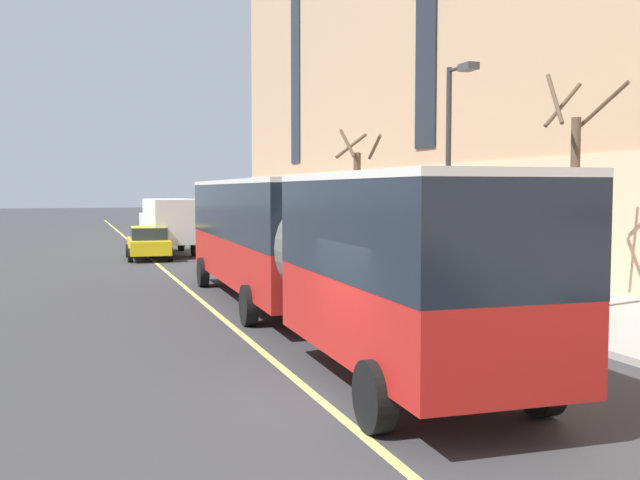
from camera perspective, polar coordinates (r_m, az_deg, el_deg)
ground_plane at (r=11.72m, az=0.83°, el=-12.49°), size 260.00×260.00×0.00m
city_bus at (r=18.22m, az=-1.37°, el=0.02°), size 3.33×19.36×3.57m
parked_car_red_0 at (r=32.53m, az=-2.80°, el=-0.57°), size 2.10×4.67×1.56m
parked_car_white_4 at (r=43.04m, az=-6.71°, el=0.49°), size 1.97×4.28×1.56m
parked_car_champagne_5 at (r=19.83m, az=8.09°, el=-3.46°), size 2.07×4.61×1.56m
parked_car_darkgray_6 at (r=26.30m, az=1.31°, el=-1.63°), size 1.96×4.30×1.56m
box_truck at (r=38.29m, az=-11.43°, el=1.28°), size 2.51×6.50×2.83m
taxi_cab at (r=36.24m, az=-12.93°, el=-0.21°), size 2.13×4.33×1.56m
street_tree_mid_block at (r=20.45m, az=18.81°, el=3.27°), size 1.78×1.77×6.18m
street_tree_far_uptown at (r=33.93m, az=2.86°, el=3.45°), size 1.78×1.77×5.87m
street_lamp at (r=22.11m, az=10.05°, el=6.31°), size 0.36×1.48×6.69m
lane_centerline at (r=14.47m, az=-3.40°, el=-9.31°), size 0.16×140.00×0.01m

